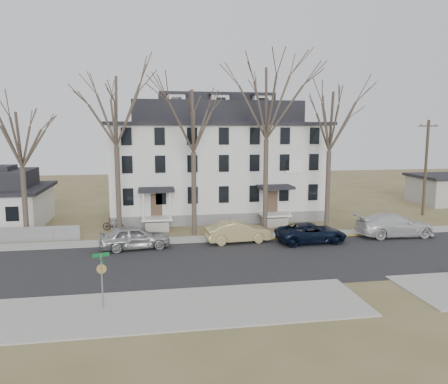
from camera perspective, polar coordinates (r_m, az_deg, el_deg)
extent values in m
plane|color=olive|center=(27.95, 8.60, -9.85)|extent=(120.00, 120.00, 0.00)
cube|color=#27272A|center=(29.76, 7.39, -8.69)|extent=(120.00, 10.00, 0.04)
cube|color=#A09F97|center=(35.33, 4.54, -5.92)|extent=(120.00, 2.00, 0.08)
cube|color=#A09F97|center=(21.98, -7.95, -15.00)|extent=(20.00, 5.00, 0.08)
cube|color=gold|center=(36.03, 12.67, -5.81)|extent=(14.00, 0.25, 0.06)
cube|color=slate|center=(44.43, -1.11, -2.29)|extent=(20.00, 10.00, 1.00)
cube|color=silver|center=(43.82, -1.12, 3.51)|extent=(20.00, 10.00, 8.00)
cube|color=black|center=(43.67, -1.14, 8.88)|extent=(20.80, 10.80, 0.30)
cube|color=black|center=(43.70, -1.14, 10.38)|extent=(16.00, 7.00, 2.00)
cube|color=black|center=(43.77, -1.15, 12.22)|extent=(11.00, 4.50, 0.80)
cube|color=white|center=(38.02, -8.76, -3.42)|extent=(2.60, 2.00, 0.16)
cube|color=white|center=(39.56, 6.65, -2.92)|extent=(2.60, 2.00, 0.16)
cube|color=white|center=(40.40, 9.13, 3.28)|extent=(1.60, 0.08, 1.20)
cylinder|color=#473B31|center=(35.44, -13.65, -0.08)|extent=(0.40, 0.40, 7.28)
cylinder|color=#473B31|center=(35.56, -3.95, -0.26)|extent=(0.40, 0.40, 6.76)
cylinder|color=#473B31|center=(36.55, 5.45, 0.78)|extent=(0.40, 0.40, 7.80)
cylinder|color=#473B31|center=(38.41, 13.38, 0.17)|extent=(0.40, 0.40, 6.76)
cylinder|color=#473B31|center=(36.74, -24.56, -1.54)|extent=(0.40, 0.40, 5.72)
cylinder|color=#3D3023|center=(47.72, 24.84, 2.83)|extent=(0.28, 0.28, 9.50)
cube|color=#3D3023|center=(47.56, 25.15, 7.81)|extent=(2.00, 0.12, 0.12)
imported|color=#A2A2A2|center=(32.31, -11.55, -5.85)|extent=(5.25, 2.65, 1.71)
imported|color=tan|center=(33.46, 1.82, -5.26)|extent=(5.10, 2.18, 1.64)
imported|color=black|center=(34.04, 11.31, -5.31)|extent=(5.50, 2.74, 1.50)
imported|color=silver|center=(37.86, 21.38, -4.10)|extent=(6.28, 2.64, 1.81)
imported|color=black|center=(38.10, -9.00, -4.27)|extent=(1.74, 1.22, 0.87)
imported|color=black|center=(38.34, -14.29, -4.17)|extent=(1.92, 0.98, 1.11)
cylinder|color=gray|center=(22.16, -15.64, -11.21)|extent=(0.07, 0.07, 2.75)
cube|color=#0C5926|center=(21.76, -15.78, -7.92)|extent=(0.79, 0.03, 0.19)
cube|color=#0C5926|center=(21.82, -15.75, -8.48)|extent=(0.03, 0.79, 0.19)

